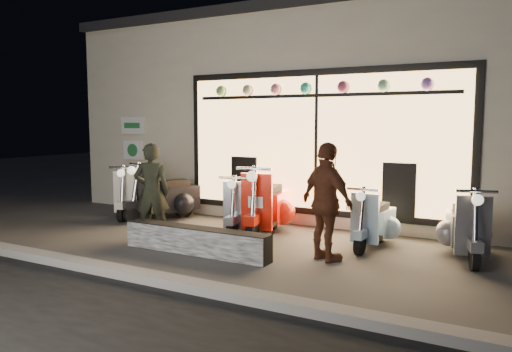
{
  "coord_description": "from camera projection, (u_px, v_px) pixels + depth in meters",
  "views": [
    {
      "loc": [
        4.18,
        -6.51,
        1.94
      ],
      "look_at": [
        0.28,
        0.6,
        1.05
      ],
      "focal_mm": 35.0,
      "sensor_mm": 36.0,
      "label": 1
    }
  ],
  "objects": [
    {
      "name": "kerb",
      "position": [
        134.0,
        275.0,
        6.13
      ],
      "size": [
        40.0,
        0.25,
        0.12
      ],
      "primitive_type": "cube",
      "color": "slate",
      "rests_on": "ground"
    },
    {
      "name": "scooter_grey",
      "position": [
        465.0,
        228.0,
        7.17
      ],
      "size": [
        0.7,
        1.42,
        1.01
      ],
      "rotation": [
        0.0,
        0.0,
        0.27
      ],
      "color": "black",
      "rests_on": "ground"
    },
    {
      "name": "man",
      "position": [
        152.0,
        191.0,
        8.17
      ],
      "size": [
        0.69,
        0.61,
        1.59
      ],
      "primitive_type": "imported",
      "rotation": [
        0.0,
        0.0,
        3.64
      ],
      "color": "black",
      "rests_on": "ground"
    },
    {
      "name": "scooter_red",
      "position": [
        268.0,
        206.0,
        8.71
      ],
      "size": [
        0.71,
        1.64,
        1.16
      ],
      "rotation": [
        0.0,
        0.0,
        0.18
      ],
      "color": "black",
      "rests_on": "ground"
    },
    {
      "name": "ground",
      "position": [
        222.0,
        245.0,
        7.88
      ],
      "size": [
        40.0,
        40.0,
        0.0
      ],
      "primitive_type": "plane",
      "color": "#383533",
      "rests_on": "ground"
    },
    {
      "name": "scooter_silver",
      "position": [
        246.0,
        209.0,
        8.85
      ],
      "size": [
        0.62,
        1.4,
        1.0
      ],
      "rotation": [
        0.0,
        0.0,
        0.19
      ],
      "color": "black",
      "rests_on": "ground"
    },
    {
      "name": "woman",
      "position": [
        327.0,
        202.0,
        6.9
      ],
      "size": [
        1.04,
        0.83,
        1.66
      ],
      "primitive_type": "imported",
      "rotation": [
        0.0,
        0.0,
        2.63
      ],
      "color": "brown",
      "rests_on": "ground"
    },
    {
      "name": "scooter_cream",
      "position": [
        135.0,
        195.0,
        10.34
      ],
      "size": [
        0.83,
        1.42,
        1.03
      ],
      "rotation": [
        0.0,
        0.0,
        0.4
      ],
      "color": "black",
      "rests_on": "ground"
    },
    {
      "name": "scooter_blue",
      "position": [
        375.0,
        222.0,
        7.8
      ],
      "size": [
        0.45,
        1.31,
        0.94
      ],
      "rotation": [
        0.0,
        0.0,
        -0.05
      ],
      "color": "black",
      "rests_on": "ground"
    },
    {
      "name": "shop_building",
      "position": [
        333.0,
        115.0,
        11.99
      ],
      "size": [
        10.2,
        6.23,
        4.2
      ],
      "color": "beige",
      "rests_on": "ground"
    },
    {
      "name": "graffiti_barrier",
      "position": [
        196.0,
        241.0,
        7.31
      ],
      "size": [
        2.38,
        0.28,
        0.4
      ],
      "primitive_type": "cube",
      "color": "black",
      "rests_on": "ground"
    },
    {
      "name": "scooter_black",
      "position": [
        171.0,
        197.0,
        9.93
      ],
      "size": [
        0.91,
        1.5,
        1.1
      ],
      "rotation": [
        0.0,
        0.0,
        -0.43
      ],
      "color": "black",
      "rests_on": "ground"
    }
  ]
}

